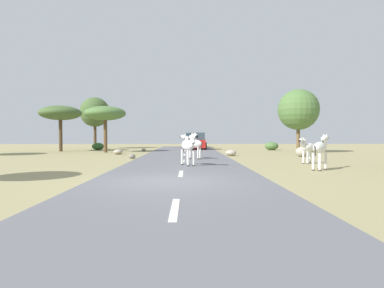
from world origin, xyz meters
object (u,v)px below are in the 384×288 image
(car_0, at_px, (192,141))
(rock_3, at_px, (231,153))
(zebra_1, at_px, (320,148))
(rock_0, at_px, (144,150))
(tree_4, at_px, (105,114))
(bush_1, at_px, (98,146))
(tree_0, at_px, (298,110))
(rock_4, at_px, (132,156))
(zebra_3, at_px, (193,144))
(bush_0, at_px, (272,146))
(car_1, at_px, (197,142))
(zebra_0, at_px, (189,146))
(zebra_2, at_px, (308,148))
(rock_1, at_px, (302,152))
(tree_6, at_px, (60,113))
(rock_2, at_px, (118,152))
(tree_3, at_px, (95,112))

(car_0, bearing_deg, rock_3, -83.78)
(zebra_1, relative_size, rock_0, 3.93)
(tree_4, distance_m, bush_1, 5.91)
(tree_0, bearing_deg, rock_4, -152.21)
(car_0, bearing_deg, bush_1, -149.78)
(bush_1, distance_m, rock_0, 5.61)
(zebra_3, distance_m, bush_1, 16.16)
(bush_1, bearing_deg, tree_0, -15.36)
(tree_0, distance_m, bush_0, 5.93)
(zebra_3, height_order, bush_1, zebra_3)
(zebra_3, relative_size, car_1, 0.35)
(car_1, distance_m, rock_4, 13.87)
(zebra_0, relative_size, tree_0, 0.30)
(zebra_0, xyz_separation_m, car_1, (0.94, 18.42, -0.18))
(zebra_2, distance_m, tree_4, 17.95)
(zebra_3, xyz_separation_m, rock_1, (7.80, 2.63, -0.64))
(tree_4, xyz_separation_m, bush_1, (-1.95, 4.67, -3.05))
(zebra_2, relative_size, bush_0, 1.04)
(tree_6, xyz_separation_m, rock_4, (8.30, -9.40, -3.41))
(bush_0, distance_m, rock_3, 10.48)
(tree_4, relative_size, rock_2, 5.20)
(tree_3, height_order, rock_4, tree_3)
(rock_0, bearing_deg, rock_3, -43.02)
(car_0, xyz_separation_m, rock_3, (2.63, -15.84, -0.62))
(car_0, height_order, car_1, same)
(car_0, bearing_deg, bush_0, -43.74)
(car_0, distance_m, rock_1, 18.47)
(zebra_2, distance_m, rock_1, 5.80)
(zebra_2, xyz_separation_m, rock_3, (-3.29, 6.55, -0.63))
(zebra_3, xyz_separation_m, car_0, (0.24, 19.49, -0.14))
(tree_0, bearing_deg, zebra_1, -105.18)
(car_1, distance_m, rock_3, 10.55)
(zebra_3, xyz_separation_m, tree_3, (-10.66, 16.00, 3.09))
(car_1, relative_size, bush_0, 3.21)
(zebra_1, relative_size, tree_0, 0.29)
(bush_0, height_order, rock_3, bush_0)
(car_0, distance_m, bush_1, 11.71)
(rock_2, relative_size, rock_3, 0.97)
(rock_4, bearing_deg, tree_4, 115.84)
(zebra_2, distance_m, bush_0, 15.70)
(car_0, xyz_separation_m, car_1, (0.42, -5.54, 0.00))
(rock_1, relative_size, rock_4, 1.98)
(car_0, height_order, tree_4, tree_4)
(car_1, height_order, rock_1, car_1)
(tree_6, relative_size, rock_2, 5.46)
(zebra_1, relative_size, bush_0, 1.17)
(rock_4, bearing_deg, zebra_0, -55.54)
(car_0, height_order, rock_0, car_0)
(car_0, bearing_deg, tree_6, -146.79)
(car_0, xyz_separation_m, tree_6, (-12.49, -9.21, 2.73))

